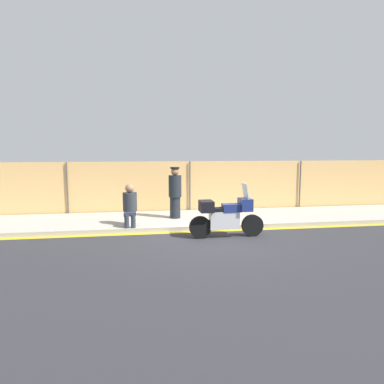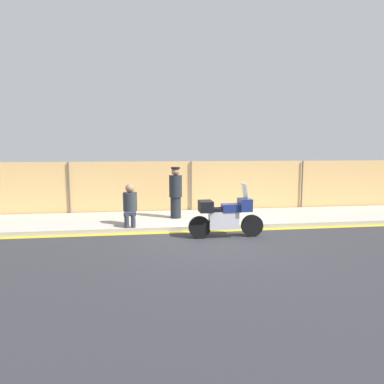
# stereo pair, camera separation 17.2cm
# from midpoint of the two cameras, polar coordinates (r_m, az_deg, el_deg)

# --- Properties ---
(ground_plane) EXTENTS (120.00, 120.00, 0.00)m
(ground_plane) POSITION_cam_midpoint_polar(r_m,az_deg,el_deg) (9.40, 2.53, -7.77)
(ground_plane) COLOR #2D2D33
(sidewalk) EXTENTS (32.63, 2.78, 0.14)m
(sidewalk) POSITION_cam_midpoint_polar(r_m,az_deg,el_deg) (11.58, 0.26, -4.55)
(sidewalk) COLOR #ADA89E
(sidewalk) RESTS_ON ground_plane
(curb_paint_stripe) EXTENTS (32.63, 0.18, 0.01)m
(curb_paint_stripe) POSITION_cam_midpoint_polar(r_m,az_deg,el_deg) (10.17, 1.61, -6.59)
(curb_paint_stripe) COLOR gold
(curb_paint_stripe) RESTS_ON ground_plane
(storefront_fence) EXTENTS (31.00, 0.17, 1.97)m
(storefront_fence) POSITION_cam_midpoint_polar(r_m,az_deg,el_deg) (12.88, -0.80, 0.75)
(storefront_fence) COLOR #E5B26B
(storefront_fence) RESTS_ON ground_plane
(motorcycle) EXTENTS (2.09, 0.50, 1.49)m
(motorcycle) POSITION_cam_midpoint_polar(r_m,az_deg,el_deg) (9.45, 5.17, -3.94)
(motorcycle) COLOR black
(motorcycle) RESTS_ON ground_plane
(officer_standing) EXTENTS (0.42, 0.42, 1.69)m
(officer_standing) POSITION_cam_midpoint_polar(r_m,az_deg,el_deg) (11.32, -3.28, -0.06)
(officer_standing) COLOR #1E2328
(officer_standing) RESTS_ON sidewalk
(person_seated_on_curb) EXTENTS (0.42, 0.67, 1.25)m
(person_seated_on_curb) POSITION_cam_midpoint_polar(r_m,az_deg,el_deg) (10.38, -10.79, -1.82)
(person_seated_on_curb) COLOR #2D3342
(person_seated_on_curb) RESTS_ON sidewalk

